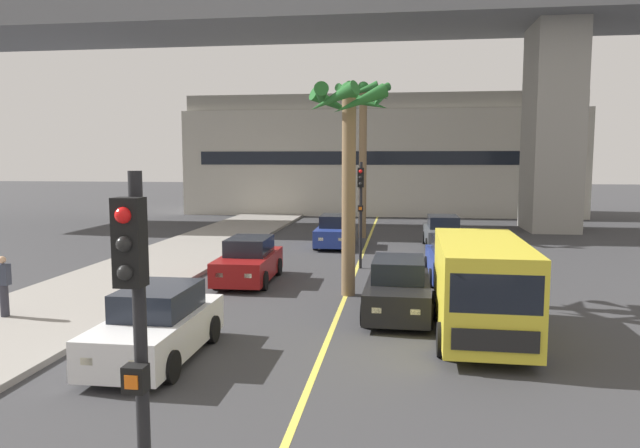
{
  "coord_description": "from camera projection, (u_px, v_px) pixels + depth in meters",
  "views": [
    {
      "loc": [
        1.67,
        1.81,
        4.3
      ],
      "look_at": [
        0.0,
        14.0,
        2.94
      ],
      "focal_mm": 33.01,
      "sensor_mm": 36.0,
      "label": 1
    }
  ],
  "objects": [
    {
      "name": "sidewalk_left",
      "position": [
        35.0,
        318.0,
        15.74
      ],
      "size": [
        4.8,
        80.0,
        0.15
      ],
      "primitive_type": "cube",
      "color": "gray",
      "rests_on": "ground"
    },
    {
      "name": "car_queue_third",
      "position": [
        157.0,
        326.0,
        12.68
      ],
      "size": [
        1.84,
        4.1,
        1.56
      ],
      "color": "white",
      "rests_on": "ground"
    },
    {
      "name": "car_queue_front",
      "position": [
        398.0,
        289.0,
        16.29
      ],
      "size": [
        1.9,
        4.14,
        1.56
      ],
      "color": "black",
      "rests_on": "ground"
    },
    {
      "name": "traffic_light_median_far",
      "position": [
        361.0,
        200.0,
        22.96
      ],
      "size": [
        0.24,
        0.37,
        4.2
      ],
      "color": "black",
      "rests_on": "ground"
    },
    {
      "name": "pedestrian_far_along",
      "position": [
        4.0,
        285.0,
        15.52
      ],
      "size": [
        0.34,
        0.22,
        1.62
      ],
      "color": "#2D2D38",
      "rests_on": "sidewalk_left"
    },
    {
      "name": "bridge_overpass",
      "position": [
        393.0,
        18.0,
        35.89
      ],
      "size": [
        65.52,
        8.0,
        16.48
      ],
      "color": "slate",
      "rests_on": "ground"
    },
    {
      "name": "palm_tree_mid_median",
      "position": [
        363.0,
        116.0,
        31.82
      ],
      "size": [
        3.1,
        3.14,
        8.47
      ],
      "color": "brown",
      "rests_on": "ground"
    },
    {
      "name": "lane_stripe_center",
      "position": [
        355.0,
        272.0,
        22.55
      ],
      "size": [
        0.14,
        56.0,
        0.01
      ],
      "primitive_type": "cube",
      "color": "#DBCC4C",
      "rests_on": "ground"
    },
    {
      "name": "car_queue_fourth",
      "position": [
        453.0,
        260.0,
        20.97
      ],
      "size": [
        1.9,
        4.14,
        1.56
      ],
      "color": "navy",
      "rests_on": "ground"
    },
    {
      "name": "traffic_light_median_near",
      "position": [
        137.0,
        342.0,
        5.12
      ],
      "size": [
        0.24,
        0.37,
        4.2
      ],
      "color": "black",
      "rests_on": "ground"
    },
    {
      "name": "car_queue_second",
      "position": [
        249.0,
        262.0,
        20.69
      ],
      "size": [
        1.9,
        4.13,
        1.56
      ],
      "color": "maroon",
      "rests_on": "ground"
    },
    {
      "name": "pier_building_backdrop",
      "position": [
        380.0,
        156.0,
        47.52
      ],
      "size": [
        30.32,
        8.04,
        9.21
      ],
      "color": "beige",
      "rests_on": "ground"
    },
    {
      "name": "palm_tree_near_median",
      "position": [
        349.0,
        134.0,
        18.15
      ],
      "size": [
        2.69,
        2.78,
        6.67
      ],
      "color": "brown",
      "rests_on": "ground"
    },
    {
      "name": "delivery_van",
      "position": [
        481.0,
        285.0,
        14.11
      ],
      "size": [
        2.23,
        5.28,
        2.36
      ],
      "color": "yellow",
      "rests_on": "ground"
    },
    {
      "name": "car_queue_fifth",
      "position": [
        443.0,
        233.0,
        28.7
      ],
      "size": [
        1.9,
        4.13,
        1.56
      ],
      "color": "#4C5156",
      "rests_on": "ground"
    },
    {
      "name": "car_queue_sixth",
      "position": [
        335.0,
        232.0,
        29.14
      ],
      "size": [
        1.88,
        4.12,
        1.56
      ],
      "color": "navy",
      "rests_on": "ground"
    }
  ]
}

